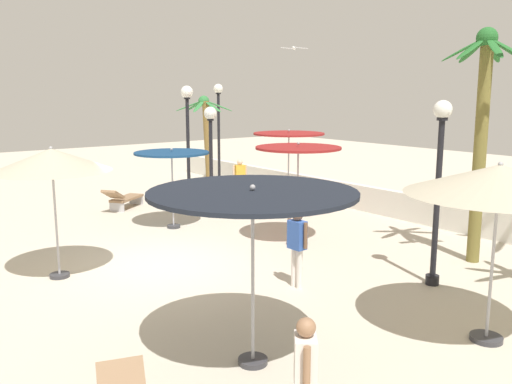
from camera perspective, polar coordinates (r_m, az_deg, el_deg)
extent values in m
plane|color=beige|center=(12.87, -10.46, -7.59)|extent=(56.00, 56.00, 0.00)
cube|color=silver|center=(17.99, 13.84, -1.12)|extent=(25.20, 0.30, 0.86)
cylinder|color=#333338|center=(12.58, -20.11, -8.30)|extent=(0.42, 0.42, 0.08)
cylinder|color=#A5A5AD|center=(12.28, -20.44, -3.19)|extent=(0.05, 0.05, 2.39)
cone|color=#B7AD93|center=(12.04, -20.86, 3.22)|extent=(2.46, 2.46, 0.48)
sphere|color=#99999E|center=(12.01, -20.93, 4.36)|extent=(0.08, 0.08, 0.08)
cylinder|color=#333338|center=(9.76, 23.22, -14.06)|extent=(0.52, 0.52, 0.08)
cylinder|color=#A5A5AD|center=(9.34, 23.75, -7.38)|extent=(0.05, 0.05, 2.46)
cone|color=#B7AD93|center=(9.03, 24.41, 1.20)|extent=(2.86, 2.86, 0.47)
sphere|color=#99999E|center=(9.00, 24.52, 2.69)|extent=(0.08, 0.08, 0.08)
cylinder|color=#333338|center=(14.36, 4.36, -5.37)|extent=(0.56, 0.56, 0.08)
cylinder|color=#A5A5AD|center=(14.07, 4.43, -0.46)|extent=(0.05, 0.05, 2.58)
cylinder|color=maroon|center=(13.88, 4.51, 4.70)|extent=(2.21, 2.21, 0.06)
sphere|color=#99999E|center=(13.87, 4.51, 5.17)|extent=(0.08, 0.08, 0.08)
cylinder|color=#333338|center=(16.20, -8.73, -3.62)|extent=(0.40, 0.40, 0.08)
cylinder|color=#A5A5AD|center=(15.97, -8.83, 0.17)|extent=(0.05, 0.05, 2.26)
cylinder|color=navy|center=(15.82, -8.95, 4.12)|extent=(2.17, 2.17, 0.06)
sphere|color=#99999E|center=(15.81, -8.96, 4.51)|extent=(0.08, 0.08, 0.08)
cylinder|color=#333338|center=(18.48, 3.42, -1.77)|extent=(0.56, 0.56, 0.08)
cylinder|color=#A5A5AD|center=(18.25, 3.46, 2.14)|extent=(0.05, 0.05, 2.63)
cylinder|color=maroon|center=(18.11, 3.50, 6.20)|extent=(2.38, 2.38, 0.06)
sphere|color=#99999E|center=(18.10, 3.51, 6.54)|extent=(0.08, 0.08, 0.08)
cylinder|color=#333338|center=(8.35, -0.34, -17.47)|extent=(0.44, 0.44, 0.08)
cylinder|color=#A5A5AD|center=(7.84, -0.35, -9.31)|extent=(0.05, 0.05, 2.60)
cylinder|color=black|center=(7.50, -0.36, -0.08)|extent=(2.97, 2.97, 0.06)
sphere|color=#99999E|center=(7.49, -0.36, 0.50)|extent=(0.08, 0.08, 0.08)
cylinder|color=brown|center=(21.55, -5.13, 4.74)|extent=(0.52, 0.27, 3.64)
sphere|color=#31793C|center=(21.65, -5.56, 9.57)|extent=(0.44, 0.44, 0.44)
ellipsoid|color=#31793C|center=(21.18, -4.65, 9.07)|extent=(1.12, 0.24, 0.47)
ellipsoid|color=#31793C|center=(21.64, -3.99, 9.11)|extent=(0.79, 1.03, 0.47)
ellipsoid|color=#31793C|center=(22.21, -5.09, 9.13)|extent=(0.87, 0.97, 0.47)
ellipsoid|color=#31793C|center=(22.12, -6.48, 9.10)|extent=(1.12, 0.30, 0.47)
ellipsoid|color=#31793C|center=(21.74, -7.09, 9.06)|extent=(0.86, 0.98, 0.47)
ellipsoid|color=#31793C|center=(21.11, -6.09, 9.04)|extent=(0.84, 1.00, 0.47)
cylinder|color=olive|center=(13.41, 22.65, 3.79)|extent=(0.33, 0.29, 5.16)
sphere|color=#246328|center=(13.41, 23.31, 14.81)|extent=(0.46, 0.46, 0.46)
ellipsoid|color=#246328|center=(13.13, 25.13, 13.67)|extent=(0.91, 0.24, 0.54)
ellipsoid|color=#246328|center=(13.64, 25.11, 13.51)|extent=(0.64, 0.88, 0.54)
ellipsoid|color=#246328|center=(13.87, 23.87, 13.54)|extent=(0.38, 0.93, 0.54)
ellipsoid|color=#246328|center=(13.79, 21.91, 13.70)|extent=(0.91, 0.52, 0.54)
ellipsoid|color=#246328|center=(13.37, 21.03, 13.88)|extent=(0.86, 0.67, 0.54)
ellipsoid|color=#246328|center=(13.00, 21.86, 13.94)|extent=(0.32, 0.92, 0.54)
ellipsoid|color=#246328|center=(12.92, 24.01, 13.82)|extent=(0.82, 0.74, 0.54)
cylinder|color=black|center=(23.74, -3.91, 1.11)|extent=(0.28, 0.28, 0.20)
cylinder|color=black|center=(23.51, -3.97, 5.60)|extent=(0.12, 0.12, 3.93)
cylinder|color=black|center=(23.42, -4.03, 10.40)|extent=(0.22, 0.22, 0.06)
sphere|color=white|center=(23.43, -4.03, 10.89)|extent=(0.40, 0.40, 0.40)
cylinder|color=black|center=(11.97, 18.19, -8.83)|extent=(0.28, 0.28, 0.20)
cylinder|color=black|center=(11.56, 18.65, -1.21)|extent=(0.12, 0.12, 3.44)
cylinder|color=black|center=(11.35, 19.15, 7.33)|extent=(0.22, 0.22, 0.06)
sphere|color=white|center=(11.34, 19.21, 8.27)|extent=(0.37, 0.37, 0.37)
cylinder|color=black|center=(17.93, -4.71, -1.97)|extent=(0.28, 0.28, 0.20)
cylinder|color=black|center=(17.67, -4.78, 2.63)|extent=(0.12, 0.12, 3.10)
cylinder|color=black|center=(17.53, -4.86, 7.65)|extent=(0.22, 0.22, 0.06)
sphere|color=white|center=(17.52, -4.87, 8.33)|extent=(0.42, 0.42, 0.42)
cylinder|color=black|center=(19.24, -7.08, -1.15)|extent=(0.28, 0.28, 0.20)
cylinder|color=black|center=(18.97, -7.20, 4.13)|extent=(0.12, 0.12, 3.77)
cylinder|color=black|center=(18.85, -7.33, 9.83)|extent=(0.22, 0.22, 0.06)
sphere|color=white|center=(18.85, -7.35, 10.48)|extent=(0.43, 0.43, 0.43)
cube|color=#B7B7BC|center=(19.79, -12.59, -0.78)|extent=(0.47, 0.35, 0.35)
cube|color=#B7B7BC|center=(18.70, -14.55, -1.52)|extent=(0.47, 0.35, 0.35)
cube|color=#8C6B4C|center=(19.21, -13.56, -0.63)|extent=(1.26, 1.46, 0.08)
cube|color=#8C6B4C|center=(18.44, -14.94, -0.24)|extent=(0.80, 0.82, 0.37)
cube|color=silver|center=(6.15, 5.27, -17.40)|extent=(0.43, 0.41, 0.56)
sphere|color=#936B4C|center=(5.98, 5.33, -14.10)|extent=(0.22, 0.22, 0.22)
cylinder|color=#936B4C|center=(5.93, 5.40, -18.25)|extent=(0.08, 0.08, 0.51)
cylinder|color=#936B4C|center=(6.35, 5.15, -16.17)|extent=(0.08, 0.08, 0.51)
cylinder|color=silver|center=(11.11, 4.63, -8.14)|extent=(0.12, 0.12, 0.83)
cylinder|color=silver|center=(11.22, 4.06, -7.94)|extent=(0.12, 0.12, 0.83)
cube|color=#3359B2|center=(10.96, 4.40, -4.55)|extent=(0.37, 0.25, 0.58)
sphere|color=brown|center=(10.86, 4.43, -2.49)|extent=(0.22, 0.22, 0.22)
cylinder|color=brown|center=(10.79, 5.28, -4.65)|extent=(0.08, 0.08, 0.53)
cylinder|color=brown|center=(11.12, 3.54, -4.16)|extent=(0.08, 0.08, 0.53)
cylinder|color=#D8333F|center=(19.83, -1.94, 0.13)|extent=(0.12, 0.12, 0.79)
cylinder|color=#D8333F|center=(19.88, -1.50, 0.17)|extent=(0.12, 0.12, 0.79)
cube|color=gold|center=(19.75, -1.73, 2.08)|extent=(0.33, 0.41, 0.56)
sphere|color=beige|center=(19.69, -1.73, 3.19)|extent=(0.21, 0.21, 0.21)
cylinder|color=beige|center=(19.66, -2.39, 2.12)|extent=(0.08, 0.08, 0.50)
cylinder|color=beige|center=(19.82, -1.08, 2.19)|extent=(0.08, 0.08, 0.50)
ellipsoid|color=white|center=(23.04, 4.09, 14.94)|extent=(0.29, 0.33, 0.12)
sphere|color=white|center=(22.88, 4.00, 15.05)|extent=(0.10, 0.10, 0.10)
cube|color=silver|center=(22.98, 4.81, 15.00)|extent=(0.54, 0.45, 0.09)
cube|color=silver|center=(23.10, 3.38, 14.99)|extent=(0.54, 0.45, 0.09)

